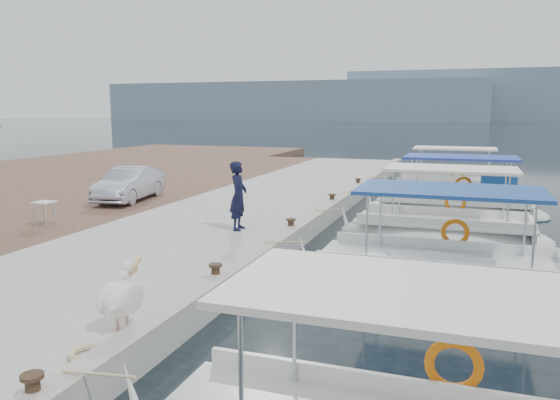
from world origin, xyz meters
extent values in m
plane|color=black|center=(0.00, 0.00, 0.00)|extent=(400.00, 400.00, 0.00)
cube|color=#9C9C97|center=(-3.00, 5.00, 0.25)|extent=(6.00, 40.00, 0.50)
cube|color=#9E978C|center=(-0.22, 5.00, 0.56)|extent=(0.44, 40.00, 0.12)
cube|color=#4E3229|center=(-8.00, 5.00, 0.25)|extent=(4.00, 40.00, 0.50)
cube|color=slate|center=(-60.00, 190.00, 7.00)|extent=(140.00, 40.00, 14.00)
cube|color=silver|center=(4.29, -8.03, 2.19)|extent=(4.22, 2.04, 0.08)
cylinder|color=silver|center=(2.53, -8.86, 1.35)|extent=(0.05, 0.05, 1.60)
torus|color=orange|center=(4.42, -6.98, 1.00)|extent=(0.68, 0.12, 0.68)
ellipsoid|color=white|center=(3.92, -0.77, 0.05)|extent=(6.65, 2.47, 1.30)
ellipsoid|color=#154694|center=(3.92, -0.77, 0.03)|extent=(6.68, 2.51, 0.22)
cube|color=white|center=(3.92, -0.77, 0.55)|extent=(5.45, 2.12, 0.08)
cube|color=#1D4391|center=(4.09, -0.77, 2.19)|extent=(3.99, 2.27, 0.08)
cylinder|color=silver|center=(2.43, -1.70, 1.35)|extent=(0.05, 0.05, 1.60)
torus|color=orange|center=(4.22, 0.40, 1.00)|extent=(0.68, 0.12, 0.68)
ellipsoid|color=white|center=(3.80, 3.88, 0.05)|extent=(6.39, 2.32, 1.30)
ellipsoid|color=#154694|center=(3.80, 3.88, 0.03)|extent=(6.43, 2.36, 0.22)
cube|color=white|center=(3.80, 3.88, 0.55)|extent=(5.24, 1.99, 0.08)
cube|color=white|center=(3.96, 3.88, 2.19)|extent=(3.84, 2.13, 0.08)
cylinder|color=silver|center=(2.36, 3.01, 1.35)|extent=(0.05, 0.05, 1.60)
torus|color=orange|center=(4.10, 4.98, 1.00)|extent=(0.68, 0.12, 0.68)
ellipsoid|color=white|center=(3.98, 8.27, 0.05)|extent=(6.77, 2.44, 1.30)
ellipsoid|color=#154694|center=(3.98, 8.27, 0.03)|extent=(6.80, 2.49, 0.22)
cube|color=white|center=(3.98, 8.27, 0.55)|extent=(5.55, 2.10, 0.08)
cube|color=#2139A7|center=(4.15, 8.27, 2.19)|extent=(4.06, 2.24, 0.08)
cylinder|color=silver|center=(2.46, 7.35, 1.35)|extent=(0.05, 0.05, 1.60)
torus|color=orange|center=(4.28, 9.42, 1.00)|extent=(0.68, 0.12, 0.68)
cube|color=#154694|center=(5.51, 8.27, 1.10)|extent=(1.20, 1.71, 1.00)
ellipsoid|color=white|center=(3.64, 13.23, 0.05)|extent=(6.09, 2.01, 1.30)
ellipsoid|color=#154694|center=(3.64, 13.23, 0.03)|extent=(6.12, 2.05, 0.22)
cube|color=white|center=(3.64, 13.23, 0.55)|extent=(4.99, 1.73, 0.08)
cube|color=white|center=(3.79, 13.23, 2.19)|extent=(3.65, 1.85, 0.08)
cylinder|color=silver|center=(2.27, 12.48, 1.35)|extent=(0.05, 0.05, 1.60)
torus|color=orange|center=(3.94, 14.18, 1.00)|extent=(0.68, 0.12, 0.68)
cylinder|color=black|center=(-0.35, -8.50, 0.65)|extent=(0.18, 0.18, 0.30)
cylinder|color=black|center=(-0.35, -8.50, 0.80)|extent=(0.28, 0.28, 0.05)
cylinder|color=black|center=(-0.35, -3.50, 0.65)|extent=(0.18, 0.18, 0.30)
cylinder|color=black|center=(-0.35, -3.50, 0.80)|extent=(0.28, 0.28, 0.05)
cylinder|color=black|center=(-0.35, 1.50, 0.65)|extent=(0.18, 0.18, 0.30)
cylinder|color=black|center=(-0.35, 1.50, 0.80)|extent=(0.28, 0.28, 0.05)
cylinder|color=black|center=(-0.35, 6.50, 0.65)|extent=(0.18, 0.18, 0.30)
cylinder|color=black|center=(-0.35, 6.50, 0.80)|extent=(0.28, 0.28, 0.05)
cylinder|color=black|center=(-0.35, 11.50, 0.65)|extent=(0.18, 0.18, 0.30)
cylinder|color=black|center=(-0.35, 11.50, 0.80)|extent=(0.28, 0.28, 0.05)
cylinder|color=tan|center=(-0.68, -6.37, 0.66)|extent=(0.05, 0.05, 0.31)
cylinder|color=tan|center=(-0.52, -6.33, 0.66)|extent=(0.05, 0.05, 0.31)
ellipsoid|color=white|center=(-0.60, -6.35, 1.01)|extent=(0.63, 0.83, 0.58)
cylinder|color=white|center=(-0.67, -6.09, 1.25)|extent=(0.19, 0.29, 0.31)
sphere|color=white|center=(-0.70, -6.01, 1.43)|extent=(0.19, 0.19, 0.19)
cone|color=#EAA566|center=(-0.77, -5.72, 1.34)|extent=(0.24, 0.57, 0.23)
imported|color=black|center=(-1.79, 1.01, 1.50)|extent=(0.57, 0.78, 2.00)
imported|color=#AAB0C3|center=(-7.84, 4.44, 1.14)|extent=(1.92, 4.03, 1.28)
cylinder|color=silver|center=(-7.73, -0.59, 0.85)|extent=(0.06, 0.06, 0.70)
cylinder|color=silver|center=(-7.33, -0.59, 0.85)|extent=(0.06, 0.06, 0.70)
cylinder|color=silver|center=(-7.73, -0.19, 0.85)|extent=(0.06, 0.06, 0.70)
cylinder|color=silver|center=(-7.33, -0.19, 0.85)|extent=(0.06, 0.06, 0.70)
cube|color=white|center=(-7.53, -0.39, 1.21)|extent=(0.55, 0.55, 0.03)
torus|color=#C6B284|center=(-0.50, -7.32, 0.55)|extent=(0.54, 0.54, 0.10)
camera|label=1|loc=(4.46, -13.27, 3.95)|focal=35.00mm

